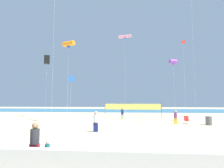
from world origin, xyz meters
The scene contains 18 objects.
ground_plane centered at (0.00, 0.00, 0.00)m, with size 120.00×120.00×0.00m, color #D1BC89.
ocean_band centered at (0.00, 35.28, 0.00)m, with size 120.00×20.00×0.01m, color teal.
boardwalk_ledge centered at (0.00, -9.80, 0.39)m, with size 28.00×0.44×0.78m, color #B7B7BC.
mother_figure centered at (-2.67, -9.05, 0.92)m, with size 0.39×0.39×1.71m.
toddler_figure centered at (-2.07, -9.07, 0.50)m, with size 0.22×0.22×0.94m.
beachgoer_white_shirt centered at (-1.42, -0.90, 0.94)m, with size 0.40×0.40×1.76m.
beachgoer_navy_shirt centered at (0.48, 9.66, 0.86)m, with size 0.37×0.37×1.61m.
beachgoer_plum_shirt centered at (6.72, 5.18, 0.84)m, with size 0.36×0.36×1.57m.
folding_beach_chair centered at (8.14, 5.86, 0.47)m, with size 0.52×0.65×0.89m.
trash_barrel centered at (10.11, 4.59, 0.48)m, with size 0.68×0.68×0.95m, color #595960.
volleyball_net centered at (1.95, 12.42, 1.64)m, with size 8.78×0.88×2.40m.
beach_handbag centered at (7.35, 5.64, 0.13)m, with size 0.32×0.16×0.25m, color white.
kite_black_box centered at (-11.87, 11.95, 9.32)m, with size 1.11×1.11×10.01m.
kite_violet_tube centered at (8.89, 14.97, 9.22)m, with size 1.40×1.06×9.62m.
kite_pink_tube centered at (0.80, 14.39, 13.62)m, with size 2.24×0.96×13.90m.
kite_blue_delta centered at (-7.74, 11.79, 6.10)m, with size 1.02×0.94×6.62m.
kite_orange_tube centered at (-6.06, 5.33, 9.76)m, with size 1.69×1.16×10.11m.
kite_red_diamond centered at (8.82, 8.70, 10.50)m, with size 0.79×0.79×10.88m.
Camera 1 is at (1.48, -17.12, 2.67)m, focal length 30.18 mm.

